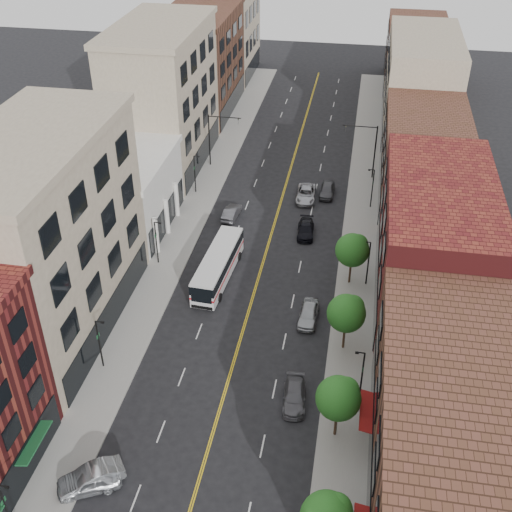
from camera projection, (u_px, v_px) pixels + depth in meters
The scene contains 34 objects.
ground at pixel (205, 460), 47.50m from camera, with size 220.00×220.00×0.00m, color black.
sidewalk_left at pixel (194, 213), 77.42m from camera, with size 4.00×110.00×0.15m, color gray.
sidewalk_right at pixel (360, 228), 74.54m from camera, with size 4.00×110.00×0.15m, color gray.
bldg_l_tanoffice at pixel (45, 243), 55.49m from camera, with size 10.00×22.00×18.00m, color gray.
bldg_l_white at pixel (123, 195), 72.96m from camera, with size 10.00×14.00×8.00m, color silver.
bldg_l_far_a at pixel (163, 100), 84.01m from camera, with size 10.00×20.00×18.00m, color gray.
bldg_l_far_b at pixel (201, 64), 101.15m from camera, with size 10.00×20.00×15.00m, color #553222.
bldg_l_far_c at pixel (225, 19), 114.41m from camera, with size 10.00×16.00×20.00m, color gray.
bldg_r_near at pixel (452, 448), 42.25m from camera, with size 10.00×26.00×10.00m, color #553222.
bldg_r_mid at pixel (435, 241), 61.24m from camera, with size 10.00×22.00×12.00m, color #581718.
bldg_r_far_a at pixel (425, 157), 78.91m from camera, with size 10.00×20.00×10.00m, color #553222.
bldg_r_far_b at pixel (421, 84), 94.90m from camera, with size 10.00×22.00×14.00m, color gray.
bldg_r_far_c at pixel (415, 54), 112.04m from camera, with size 10.00×18.00×11.00m, color #553222.
tree_r_1 at pixel (340, 397), 47.15m from camera, with size 3.40×3.40×5.59m.
tree_r_2 at pixel (347, 312), 55.30m from camera, with size 3.40×3.40×5.59m.
tree_r_3 at pixel (353, 249), 63.45m from camera, with size 3.40×3.40×5.59m.
lamp_l_0 at pixel (6, 507), 40.89m from camera, with size 0.81×0.55×5.05m.
lamp_l_1 at pixel (100, 341), 53.93m from camera, with size 0.81×0.55×5.05m.
lamp_l_2 at pixel (157, 240), 66.97m from camera, with size 0.81×0.55×5.05m.
lamp_l_3 at pixel (195, 172), 80.00m from camera, with size 0.81×0.55×5.05m.
lamp_r_1 at pixel (362, 373), 50.78m from camera, with size 0.81×0.55×5.05m.
lamp_r_2 at pixel (368, 261), 63.81m from camera, with size 0.81×0.55×5.05m.
lamp_r_3 at pixel (372, 186), 76.85m from camera, with size 0.81×0.55×5.05m.
signal_mast_left at pixel (214, 134), 85.48m from camera, with size 4.49×0.18×7.20m.
signal_mast_right at pixel (370, 145), 82.53m from camera, with size 4.49×0.18×7.20m.
city_bus at pixel (218, 264), 65.53m from camera, with size 3.25×11.37×2.89m.
car_angle_a at pixel (89, 482), 45.00m from camera, with size 1.80×4.48×1.53m, color silver.
car_angle_b at pixel (91, 477), 45.35m from camera, with size 1.62×4.66×1.54m, color #A7ABAF.
car_parked_mid at pixel (294, 396), 51.88m from camera, with size 1.80×4.44×1.29m, color #515056.
car_parked_far at pixel (308, 314), 60.43m from camera, with size 1.77×4.39×1.50m, color #9A9EA1.
car_lane_behind at pixel (231, 212), 76.21m from camera, with size 1.47×4.21×1.39m, color #45454A.
car_lane_a at pixel (306, 230), 73.09m from camera, with size 1.84×4.53×1.32m, color black.
car_lane_b at pixel (306, 194), 79.96m from camera, with size 2.39×5.18×1.44m, color #A7A9AF.
car_lane_c at pixel (327, 190), 80.77m from camera, with size 1.74×4.32×1.47m, color #45454A.
Camera 1 is at (9.10, -29.68, 39.19)m, focal length 45.00 mm.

